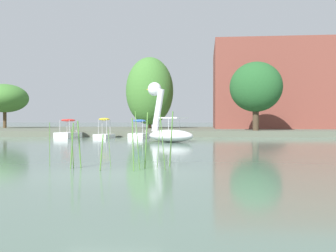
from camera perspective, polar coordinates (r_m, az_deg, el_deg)
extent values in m
plane|color=#567060|center=(9.72, -8.76, -7.02)|extent=(610.80, 610.80, 0.00)
cube|color=#5B6051|center=(43.37, -0.14, -0.66)|extent=(159.64, 24.25, 0.48)
ellipsoid|color=white|center=(24.22, 0.41, -1.44)|extent=(3.56, 3.18, 0.76)
cylinder|color=white|center=(24.79, -1.47, 2.30)|extent=(1.01, 0.85, 2.76)
sphere|color=white|center=(25.03, -1.97, 5.42)|extent=(1.22, 1.22, 0.88)
cone|color=yellow|center=(25.25, -2.61, 5.38)|extent=(0.81, 0.76, 0.48)
cube|color=white|center=(24.06, 0.89, 1.20)|extent=(1.83, 1.83, 0.08)
cylinder|color=silver|center=(24.55, 1.68, 0.33)|extent=(0.04, 0.04, 0.73)
cylinder|color=silver|center=(23.57, 0.07, 0.32)|extent=(0.04, 0.04, 0.73)
cube|color=white|center=(29.32, -4.23, -1.43)|extent=(1.52, 2.17, 0.39)
ellipsoid|color=blue|center=(29.29, -4.23, 0.77)|extent=(1.14, 1.14, 0.20)
cylinder|color=#B7B7BF|center=(29.78, -4.71, -0.13)|extent=(0.04, 0.04, 0.93)
cylinder|color=#B7B7BF|center=(29.55, -3.28, -0.13)|extent=(0.04, 0.04, 0.93)
cylinder|color=#B7B7BF|center=(29.06, -5.19, -0.15)|extent=(0.04, 0.04, 0.93)
cylinder|color=#B7B7BF|center=(28.81, -3.73, -0.15)|extent=(0.04, 0.04, 0.93)
cube|color=white|center=(29.92, -9.30, -1.47)|extent=(1.42, 1.98, 0.30)
ellipsoid|color=yellow|center=(29.90, -9.31, 0.98)|extent=(0.99, 0.99, 0.20)
cylinder|color=#B7B7BF|center=(30.34, -9.62, -0.09)|extent=(0.04, 0.04, 1.13)
cylinder|color=#B7B7BF|center=(30.07, -8.47, -0.10)|extent=(0.04, 0.04, 1.13)
cylinder|color=#B7B7BF|center=(29.74, -10.15, -0.11)|extent=(0.04, 0.04, 1.13)
cylinder|color=#B7B7BF|center=(29.46, -8.98, -0.11)|extent=(0.04, 0.04, 1.13)
cube|color=white|center=(30.85, -14.40, -1.30)|extent=(1.79, 2.25, 0.43)
ellipsoid|color=red|center=(30.83, -14.40, 0.82)|extent=(1.36, 1.42, 0.20)
cylinder|color=#B7B7BF|center=(31.45, -14.56, -0.03)|extent=(0.04, 0.04, 0.93)
cylinder|color=#B7B7BF|center=(30.98, -13.27, -0.03)|extent=(0.04, 0.04, 0.93)
cylinder|color=#B7B7BF|center=(30.70, -15.54, -0.05)|extent=(0.04, 0.04, 0.93)
cylinder|color=#B7B7BF|center=(30.21, -14.23, -0.06)|extent=(0.04, 0.04, 0.93)
cylinder|color=brown|center=(44.12, -2.70, 2.27)|extent=(0.35, 0.35, 3.99)
ellipsoid|color=#427A33|center=(44.23, -2.70, 5.14)|extent=(5.87, 5.79, 7.62)
cylinder|color=#4C3823|center=(49.34, -22.77, 1.65)|extent=(0.39, 0.39, 3.31)
ellipsoid|color=#427A33|center=(49.40, -22.78, 3.76)|extent=(7.26, 7.50, 3.31)
cylinder|color=#423323|center=(34.42, 12.71, 1.78)|extent=(0.52, 0.52, 2.92)
ellipsoid|color=#235628|center=(34.54, 12.72, 5.61)|extent=(5.73, 5.33, 4.32)
cube|color=brown|center=(47.02, 16.10, 5.41)|extent=(15.90, 13.25, 9.34)
cylinder|color=#4C7F33|center=(10.61, -1.36, -2.43)|extent=(0.12, 0.21, 1.43)
cylinder|color=#4C7F33|center=(10.42, -0.79, -2.38)|extent=(0.16, 0.10, 1.48)
cylinder|color=#4C7F33|center=(10.79, -3.20, -2.08)|extent=(0.10, 0.18, 1.55)
cylinder|color=#4C7F33|center=(11.08, -13.80, -3.28)|extent=(0.06, 0.10, 1.08)
cylinder|color=#4C7F33|center=(11.63, -16.92, -2.61)|extent=(0.06, 0.12, 1.27)
cylinder|color=#4C7F33|center=(11.19, -12.85, -2.63)|extent=(0.13, 0.07, 1.31)
cylinder|color=#4C7F33|center=(11.28, -8.57, -3.22)|extent=(0.10, 0.07, 1.06)
cylinder|color=#4C7F33|center=(10.54, -4.50, -2.09)|extent=(0.15, 0.08, 1.58)
cylinder|color=#4C7F33|center=(11.11, 0.48, -1.92)|extent=(0.13, 0.14, 1.59)
cylinder|color=#4C7F33|center=(11.00, -13.86, -2.83)|extent=(0.11, 0.05, 1.26)
cylinder|color=#4C7F33|center=(10.51, -9.68, -3.82)|extent=(0.10, 0.12, 0.95)
cylinder|color=#4C7F33|center=(10.25, -5.14, -2.69)|extent=(0.08, 0.16, 1.39)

